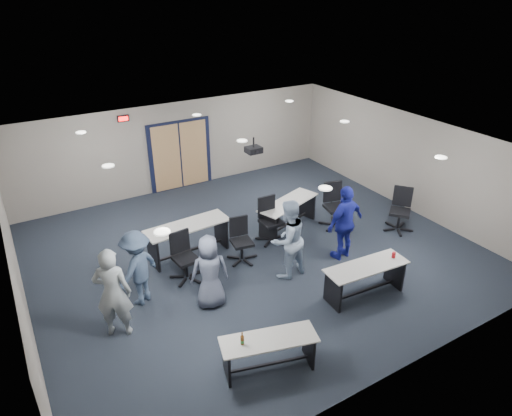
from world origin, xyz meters
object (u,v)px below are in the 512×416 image
chair_back_a (186,257)px  person_navy (345,223)px  table_front_left (268,348)px  person_gray (113,293)px  person_plaid (210,272)px  table_back_right (288,210)px  chair_back_c (271,221)px  person_back (138,268)px  chair_back_b (242,241)px  table_front_right (366,275)px  person_lightblue (288,239)px  chair_loose_right (400,210)px  chair_back_d (336,206)px  table_back_left (188,234)px

chair_back_a → person_navy: (3.53, -1.05, 0.37)m
table_front_left → person_gray: person_gray is taller
chair_back_a → person_plaid: (0.07, -1.08, 0.24)m
table_back_right → chair_back_a: (-3.21, -0.77, 0.03)m
chair_back_c → person_back: (-3.58, -0.68, 0.24)m
chair_back_c → person_back: size_ratio=0.71×
chair_back_b → chair_back_c: bearing=30.0°
table_back_right → person_navy: bearing=-98.8°
table_front_left → table_front_right: (2.80, 0.70, 0.05)m
chair_back_b → person_lightblue: size_ratio=0.58×
person_back → chair_loose_right: bearing=144.3°
person_plaid → table_back_right: bearing=-134.9°
chair_back_c → person_gray: size_ratio=0.63×
table_front_right → chair_back_a: size_ratio=1.67×
chair_back_b → person_plaid: size_ratio=0.67×
chair_back_a → chair_back_d: (4.33, 0.19, 0.05)m
table_front_left → table_back_left: (0.27, 4.00, 0.10)m
table_front_left → chair_loose_right: size_ratio=1.48×
chair_loose_right → chair_back_d: bearing=-166.0°
table_front_left → person_lightblue: size_ratio=0.93×
chair_back_c → chair_back_a: bearing=-169.8°
chair_back_d → person_plaid: size_ratio=0.77×
chair_back_b → chair_loose_right: (4.23, -0.83, 0.05)m
person_back → person_navy: bearing=139.3°
chair_back_b → chair_back_c: size_ratio=0.92×
chair_back_b → chair_back_c: chair_back_c is taller
table_front_right → person_plaid: bearing=159.2°
person_plaid → table_front_left: bearing=107.0°
chair_back_a → person_navy: person_navy is taller
table_front_left → chair_loose_right: bearing=38.6°
chair_back_d → person_navy: person_navy is taller
table_back_left → chair_back_d: 3.95m
person_navy → person_back: bearing=-17.4°
person_plaid → chair_back_a: bearing=-71.4°
chair_back_a → chair_back_b: size_ratio=1.04×
table_back_left → chair_back_a: chair_back_a is taller
table_front_left → chair_back_a: 3.13m
chair_back_a → chair_loose_right: chair_loose_right is taller
chair_back_c → person_plaid: size_ratio=0.73×
chair_back_c → person_lightblue: bearing=-108.4°
table_front_left → chair_loose_right: chair_loose_right is taller
chair_back_a → chair_loose_right: bearing=-14.2°
person_gray → person_plaid: person_gray is taller
chair_back_d → person_back: size_ratio=0.74×
person_plaid → person_lightblue: bearing=-162.9°
person_lightblue → chair_loose_right: bearing=174.5°
table_back_left → person_navy: bearing=-35.2°
table_front_right → person_navy: 1.54m
chair_back_a → table_back_left: bearing=57.8°
chair_back_c → person_lightblue: size_ratio=0.63×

